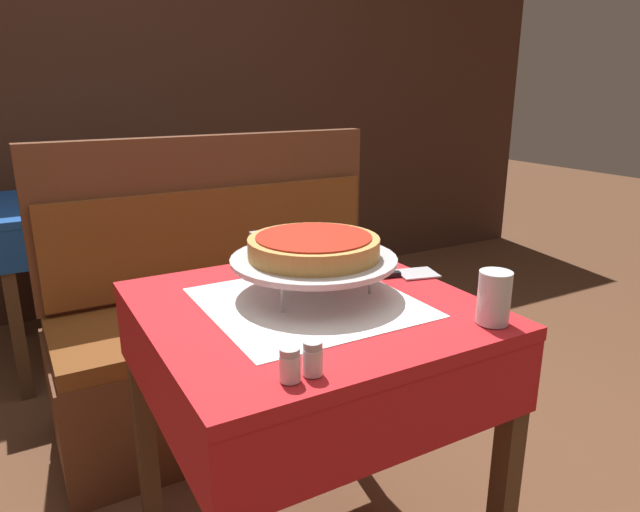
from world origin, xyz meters
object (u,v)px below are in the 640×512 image
dining_table_rear (86,223)px  booth_bench (237,339)px  dining_table_front (308,348)px  pepper_shaker (313,358)px  deep_dish_pizza (314,247)px  condiment_caddy (100,182)px  pizza_pan_stand (314,261)px  pizza_server (388,275)px  water_glass_near (494,297)px  napkin_holder (269,247)px  salt_shaker (290,365)px

dining_table_rear → booth_bench: size_ratio=0.57×
dining_table_front → pepper_shaker: pepper_shaker is taller
deep_dish_pizza → condiment_caddy: 1.73m
pizza_pan_stand → pizza_server: bearing=3.5°
water_glass_near → dining_table_front: bearing=133.6°
pizza_server → pizza_pan_stand: bearing=-176.5°
booth_bench → napkin_holder: (-0.06, -0.46, 0.49)m
pizza_pan_stand → pizza_server: size_ratio=1.34×
pizza_server → water_glass_near: 0.36m
pizza_server → napkin_holder: 0.35m
water_glass_near → deep_dish_pizza: bearing=125.9°
salt_shaker → napkin_holder: 0.68m
dining_table_rear → pepper_shaker: (0.11, -1.95, 0.15)m
condiment_caddy → pizza_server: bearing=-75.4°
deep_dish_pizza → pepper_shaker: (-0.19, -0.35, -0.09)m
dining_table_front → pizza_pan_stand: pizza_pan_stand is taller
pepper_shaker → pizza_server: bearing=40.5°
salt_shaker → condiment_caddy: condiment_caddy is taller
deep_dish_pizza → napkin_holder: size_ratio=3.11×
pizza_pan_stand → pizza_server: 0.24m
dining_table_front → dining_table_rear: size_ratio=1.00×
pizza_pan_stand → condiment_caddy: condiment_caddy is taller
napkin_holder → water_glass_near: bearing=-69.6°
dining_table_front → booth_bench: bearing=81.9°
dining_table_rear → pepper_shaker: pepper_shaker is taller
booth_bench → pepper_shaker: bearing=-103.8°
salt_shaker → pizza_server: bearing=37.7°
water_glass_near → salt_shaker: (-0.48, -0.01, -0.03)m
dining_table_front → condiment_caddy: bearing=95.7°
dining_table_rear → water_glass_near: (0.55, -1.94, 0.18)m
pepper_shaker → pizza_pan_stand: bearing=60.9°
deep_dish_pizza → napkin_holder: bearing=87.3°
pizza_server → napkin_holder: size_ratio=2.95×
pepper_shaker → napkin_holder: size_ratio=0.62×
dining_table_rear → pepper_shaker: 1.96m
pizza_pan_stand → water_glass_near: bearing=-54.1°
condiment_caddy → water_glass_near: bearing=-77.4°
dining_table_rear → deep_dish_pizza: bearing=-79.2°
pizza_pan_stand → pepper_shaker: size_ratio=6.38×
condiment_caddy → deep_dish_pizza: bearing=-82.9°
dining_table_rear → deep_dish_pizza: deep_dish_pizza is taller
dining_table_front → water_glass_near: water_glass_near is taller
deep_dish_pizza → booth_bench: bearing=84.3°
pizza_server → pepper_shaker: size_ratio=4.76×
pizza_server → salt_shaker: (-0.47, -0.36, 0.03)m
dining_table_rear → water_glass_near: bearing=-74.2°
napkin_holder → condiment_caddy: 1.45m
napkin_holder → deep_dish_pizza: bearing=-92.7°
salt_shaker → dining_table_front: bearing=56.9°
booth_bench → pizza_server: bearing=-78.0°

